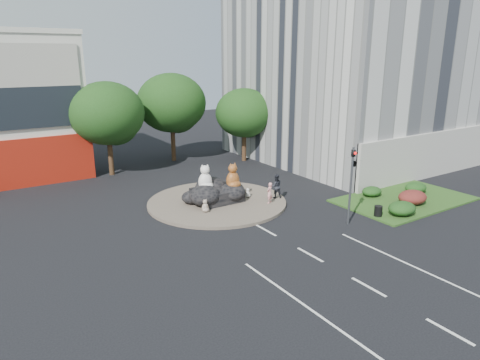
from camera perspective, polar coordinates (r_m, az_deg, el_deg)
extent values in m
plane|color=black|center=(23.69, 9.34, -9.82)|extent=(120.00, 120.00, 0.00)
cylinder|color=brown|center=(31.14, -3.08, -2.95)|extent=(10.00, 10.00, 0.20)
cube|color=#2B511B|center=(34.02, 21.04, -2.45)|extent=(10.00, 6.00, 0.12)
cylinder|color=#382314|center=(39.90, -16.89, 3.29)|extent=(0.44, 0.44, 3.74)
ellipsoid|color=#1B3912|center=(39.29, -17.33, 8.49)|extent=(6.46, 6.46, 5.49)
sphere|color=#1B3912|center=(40.10, -16.32, 7.48)|extent=(4.25, 4.25, 4.25)
sphere|color=#1B3912|center=(38.90, -18.12, 7.46)|extent=(3.74, 3.74, 3.74)
cylinder|color=#382314|center=(44.07, -8.91, 5.11)|extent=(0.44, 0.44, 3.96)
ellipsoid|color=#1B3912|center=(43.51, -9.13, 10.12)|extent=(6.84, 6.84, 5.81)
sphere|color=#1B3912|center=(44.39, -8.40, 9.10)|extent=(4.50, 4.50, 4.50)
sphere|color=#1B3912|center=(43.02, -9.79, 9.18)|extent=(3.96, 3.96, 3.96)
cylinder|color=#382314|center=(43.53, 0.54, 4.73)|extent=(0.44, 0.44, 3.30)
ellipsoid|color=#1B3912|center=(43.01, 0.56, 8.95)|extent=(5.70, 5.70, 4.84)
sphere|color=#1B3912|center=(43.96, 1.07, 8.12)|extent=(3.75, 3.75, 3.75)
sphere|color=#1B3912|center=(42.45, -0.02, 8.13)|extent=(3.30, 3.30, 3.30)
ellipsoid|color=#1B3912|center=(30.43, 20.79, -3.56)|extent=(2.00, 1.60, 0.90)
ellipsoid|color=#4D1419|center=(32.92, 22.01, -2.14)|extent=(2.20, 1.76, 0.99)
ellipsoid|color=#1B3912|center=(35.74, 22.38, -0.94)|extent=(1.80, 1.44, 0.81)
ellipsoid|color=#1B3912|center=(33.78, 17.16, -1.45)|extent=(1.60, 1.28, 0.72)
cylinder|color=#595B60|center=(27.45, 14.53, -0.85)|extent=(0.14, 0.14, 5.00)
imported|color=black|center=(27.01, 14.78, 2.60)|extent=(0.21, 0.26, 1.30)
imported|color=black|center=(27.20, 15.04, 2.24)|extent=(0.26, 1.24, 0.50)
sphere|color=red|center=(26.80, 15.13, 3.45)|extent=(0.18, 0.18, 0.18)
cylinder|color=#595B60|center=(36.83, 16.34, 5.69)|extent=(0.18, 0.18, 8.00)
cylinder|color=#595B60|center=(35.61, 15.78, 11.90)|extent=(2.00, 0.12, 0.12)
cube|color=silver|center=(34.87, 14.65, 11.74)|extent=(0.50, 0.22, 0.12)
imported|color=pink|center=(30.45, 3.96, -1.72)|extent=(0.65, 0.55, 1.51)
imported|color=#21232A|center=(31.55, 4.82, -0.82)|extent=(1.07, 0.97, 1.80)
cylinder|color=black|center=(29.72, 17.95, -3.95)|extent=(0.54, 0.54, 0.70)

